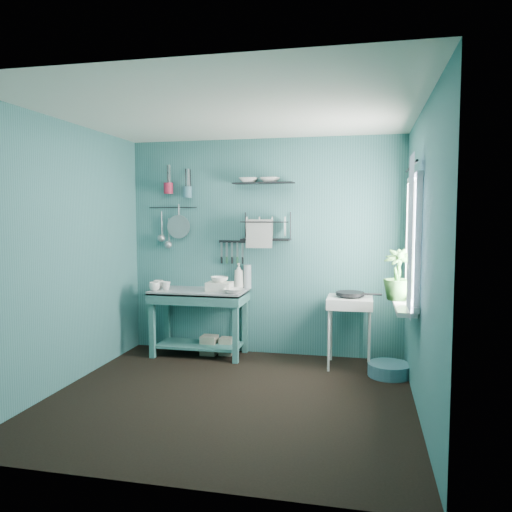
% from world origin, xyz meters
% --- Properties ---
extents(floor, '(3.20, 3.20, 0.00)m').
position_xyz_m(floor, '(0.00, 0.00, 0.00)').
color(floor, black).
rests_on(floor, ground).
extents(ceiling, '(3.20, 3.20, 0.00)m').
position_xyz_m(ceiling, '(0.00, 0.00, 2.50)').
color(ceiling, silver).
rests_on(ceiling, ground).
extents(wall_back, '(3.20, 0.00, 3.20)m').
position_xyz_m(wall_back, '(0.00, 1.50, 1.25)').
color(wall_back, '#346B6B').
rests_on(wall_back, ground).
extents(wall_front, '(3.20, 0.00, 3.20)m').
position_xyz_m(wall_front, '(0.00, -1.50, 1.25)').
color(wall_front, '#346B6B').
rests_on(wall_front, ground).
extents(wall_left, '(0.00, 3.00, 3.00)m').
position_xyz_m(wall_left, '(-1.60, 0.00, 1.25)').
color(wall_left, '#346B6B').
rests_on(wall_left, ground).
extents(wall_right, '(0.00, 3.00, 3.00)m').
position_xyz_m(wall_right, '(1.60, 0.00, 1.25)').
color(wall_right, '#346B6B').
rests_on(wall_right, ground).
extents(work_counter, '(1.11, 0.61, 0.76)m').
position_xyz_m(work_counter, '(-0.70, 1.23, 0.38)').
color(work_counter, '#346D68').
rests_on(work_counter, floor).
extents(mug_left, '(0.12, 0.12, 0.10)m').
position_xyz_m(mug_left, '(-1.18, 1.07, 0.81)').
color(mug_left, white).
rests_on(mug_left, work_counter).
extents(mug_mid, '(0.14, 0.14, 0.09)m').
position_xyz_m(mug_mid, '(-1.08, 1.17, 0.81)').
color(mug_mid, white).
rests_on(mug_mid, work_counter).
extents(mug_right, '(0.17, 0.17, 0.10)m').
position_xyz_m(mug_right, '(-1.20, 1.23, 0.81)').
color(mug_right, white).
rests_on(mug_right, work_counter).
extents(wash_tub, '(0.28, 0.22, 0.10)m').
position_xyz_m(wash_tub, '(-0.45, 1.21, 0.81)').
color(wash_tub, silver).
rests_on(wash_tub, work_counter).
extents(tub_bowl, '(0.20, 0.19, 0.06)m').
position_xyz_m(tub_bowl, '(-0.45, 1.21, 0.89)').
color(tub_bowl, white).
rests_on(tub_bowl, wash_tub).
extents(soap_bottle, '(0.11, 0.12, 0.30)m').
position_xyz_m(soap_bottle, '(-0.28, 1.43, 0.91)').
color(soap_bottle, silver).
rests_on(soap_bottle, work_counter).
extents(water_bottle, '(0.09, 0.09, 0.28)m').
position_xyz_m(water_bottle, '(-0.18, 1.45, 0.90)').
color(water_bottle, '#AAB8BE').
rests_on(water_bottle, work_counter).
extents(counter_bowl, '(0.22, 0.22, 0.05)m').
position_xyz_m(counter_bowl, '(-0.25, 1.08, 0.79)').
color(counter_bowl, white).
rests_on(counter_bowl, work_counter).
extents(hotplate_stand, '(0.55, 0.55, 0.76)m').
position_xyz_m(hotplate_stand, '(1.01, 1.14, 0.38)').
color(hotplate_stand, silver).
rests_on(hotplate_stand, floor).
extents(frying_pan, '(0.30, 0.30, 0.03)m').
position_xyz_m(frying_pan, '(1.01, 1.14, 0.79)').
color(frying_pan, black).
rests_on(frying_pan, hotplate_stand).
extents(knife_strip, '(0.32, 0.03, 0.03)m').
position_xyz_m(knife_strip, '(-0.37, 1.47, 1.31)').
color(knife_strip, black).
rests_on(knife_strip, wall_back).
extents(dish_rack, '(0.56, 0.26, 0.32)m').
position_xyz_m(dish_rack, '(0.05, 1.37, 1.50)').
color(dish_rack, black).
rests_on(dish_rack, wall_back).
extents(upper_shelf, '(0.71, 0.25, 0.02)m').
position_xyz_m(upper_shelf, '(0.02, 1.40, 1.99)').
color(upper_shelf, black).
rests_on(upper_shelf, wall_back).
extents(shelf_bowl_left, '(0.22, 0.22, 0.05)m').
position_xyz_m(shelf_bowl_left, '(-0.16, 1.40, 2.01)').
color(shelf_bowl_left, white).
rests_on(shelf_bowl_left, upper_shelf).
extents(shelf_bowl_right, '(0.24, 0.24, 0.05)m').
position_xyz_m(shelf_bowl_right, '(0.09, 1.40, 2.03)').
color(shelf_bowl_right, white).
rests_on(shelf_bowl_right, upper_shelf).
extents(utensil_cup_magenta, '(0.11, 0.11, 0.13)m').
position_xyz_m(utensil_cup_magenta, '(-1.14, 1.42, 1.94)').
color(utensil_cup_magenta, '#AF203A').
rests_on(utensil_cup_magenta, wall_back).
extents(utensil_cup_teal, '(0.11, 0.11, 0.13)m').
position_xyz_m(utensil_cup_teal, '(-0.90, 1.42, 1.89)').
color(utensil_cup_teal, '#3D707F').
rests_on(utensil_cup_teal, wall_back).
extents(colander, '(0.28, 0.03, 0.28)m').
position_xyz_m(colander, '(-1.03, 1.45, 1.48)').
color(colander, '#9B9FA2').
rests_on(colander, wall_back).
extents(ladle_outer, '(0.01, 0.01, 0.30)m').
position_xyz_m(ladle_outer, '(-1.25, 1.46, 1.52)').
color(ladle_outer, '#9B9FA2').
rests_on(ladle_outer, wall_back).
extents(ladle_inner, '(0.01, 0.01, 0.30)m').
position_xyz_m(ladle_inner, '(-1.16, 1.46, 1.44)').
color(ladle_inner, '#9B9FA2').
rests_on(ladle_inner, wall_back).
extents(hook_rail, '(0.60, 0.01, 0.01)m').
position_xyz_m(hook_rail, '(-1.11, 1.47, 1.71)').
color(hook_rail, black).
rests_on(hook_rail, wall_back).
extents(window_glass, '(0.00, 1.10, 1.10)m').
position_xyz_m(window_glass, '(1.59, 0.45, 1.40)').
color(window_glass, white).
rests_on(window_glass, wall_right).
extents(windowsill, '(0.16, 0.95, 0.04)m').
position_xyz_m(windowsill, '(1.50, 0.45, 0.81)').
color(windowsill, silver).
rests_on(windowsill, wall_right).
extents(curtain, '(0.00, 1.35, 1.35)m').
position_xyz_m(curtain, '(1.52, 0.15, 1.45)').
color(curtain, silver).
rests_on(curtain, wall_right).
extents(curtain_rod, '(0.02, 1.05, 0.02)m').
position_xyz_m(curtain_rod, '(1.54, 0.45, 2.05)').
color(curtain_rod, black).
rests_on(curtain_rod, wall_right).
extents(potted_plant, '(0.31, 0.31, 0.48)m').
position_xyz_m(potted_plant, '(1.46, 0.62, 1.07)').
color(potted_plant, '#306629').
rests_on(potted_plant, windowsill).
extents(storage_tin_large, '(0.18, 0.18, 0.22)m').
position_xyz_m(storage_tin_large, '(-0.60, 1.28, 0.11)').
color(storage_tin_large, gray).
rests_on(storage_tin_large, floor).
extents(storage_tin_small, '(0.15, 0.15, 0.20)m').
position_xyz_m(storage_tin_small, '(-0.40, 1.31, 0.10)').
color(storage_tin_small, gray).
rests_on(storage_tin_small, floor).
extents(floor_basin, '(0.43, 0.43, 0.13)m').
position_xyz_m(floor_basin, '(1.42, 0.91, 0.07)').
color(floor_basin, '#40707E').
rests_on(floor_basin, floor).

